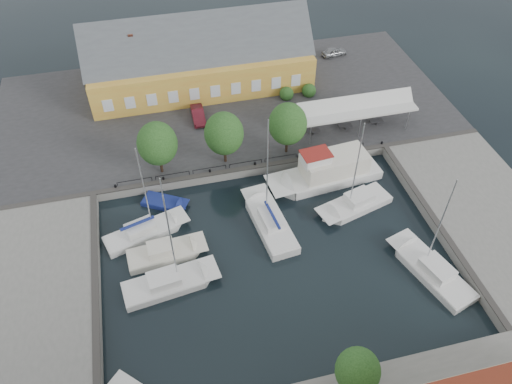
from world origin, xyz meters
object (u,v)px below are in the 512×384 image
east_boat_c (432,272)px  launch_nw (165,203)px  west_boat_c (169,284)px  west_boat_b (165,254)px  east_boat_a (355,205)px  car_silver (334,52)px  west_boat_a (145,233)px  tent_canopy (356,108)px  warehouse (195,61)px  car_red (198,115)px  center_sailboat (270,223)px  trawler (328,172)px

east_boat_c → launch_nw: bearing=147.1°
west_boat_c → west_boat_b: bearing=88.8°
east_boat_a → west_boat_b: bearing=-175.0°
car_silver → west_boat_a: (-29.29, -26.71, -1.35)m
tent_canopy → east_boat_c: size_ratio=1.20×
west_boat_a → launch_nw: size_ratio=2.22×
warehouse → west_boat_a: 26.05m
car_red → west_boat_b: size_ratio=0.40×
center_sailboat → west_boat_a: (-12.18, 1.77, -0.09)m
center_sailboat → west_boat_b: 10.62m
west_boat_a → west_boat_c: (1.57, -6.58, -0.01)m
east_boat_a → car_red: bearing=127.6°
trawler → west_boat_c: size_ratio=1.11×
car_red → tent_canopy: bearing=-17.9°
tent_canopy → east_boat_a: (-4.21, -11.59, -3.42)m
west_boat_a → launch_nw: (2.31, 3.74, -0.18)m
east_boat_c → west_boat_a: east_boat_c is taller
east_boat_c → warehouse: bearing=114.5°
tent_canopy → car_red: (-17.68, 5.91, -2.00)m
east_boat_c → launch_nw: 27.04m
car_red → east_boat_c: size_ratio=0.36×
warehouse → launch_nw: bearing=-108.3°
tent_canopy → center_sailboat: bearing=-138.3°
warehouse → trawler: (11.01, -20.82, -3.41)m
center_sailboat → east_boat_a: bearing=2.5°
west_boat_b → east_boat_a: bearing=5.0°
east_boat_c → east_boat_a: bearing=110.5°
car_silver → trawler: (-9.26, -23.44, -0.61)m
east_boat_a → west_boat_c: west_boat_c is taller
tent_canopy → car_silver: bearing=77.4°
east_boat_a → west_boat_b: size_ratio=1.12×
launch_nw → east_boat_c: bearing=-32.9°
car_red → west_boat_c: size_ratio=0.35×
east_boat_a → launch_nw: 19.78m
tent_canopy → west_boat_a: bearing=-158.2°
west_boat_b → west_boat_c: 3.49m
center_sailboat → west_boat_c: 11.65m
car_red → center_sailboat: (4.24, -17.90, -1.32)m
trawler → tent_canopy: bearing=51.2°
trawler → center_sailboat: bearing=-147.3°
trawler → west_boat_b: (-18.39, -6.36, -0.76)m
warehouse → east_boat_c: size_ratio=2.46×
car_silver → east_boat_a: (-7.88, -28.07, -1.36)m
tent_canopy → west_boat_a: 27.80m
west_boat_a → tent_canopy: bearing=21.8°
car_red → west_boat_a: bearing=-115.6°
tent_canopy → west_boat_a: size_ratio=1.25×
west_boat_a → car_silver: bearing=42.4°
car_silver → west_boat_c: 43.34m
car_silver → west_boat_c: (-27.72, -33.28, -1.36)m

